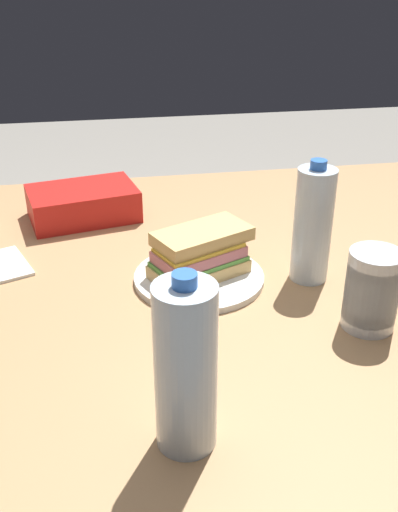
# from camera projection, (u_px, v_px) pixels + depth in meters

# --- Properties ---
(dining_table) EXTENTS (1.70, 1.09, 0.74)m
(dining_table) POSITION_uv_depth(u_px,v_px,m) (155.00, 316.00, 1.12)
(dining_table) COLOR tan
(dining_table) RESTS_ON ground_plane
(paper_plate) EXTENTS (0.24, 0.24, 0.01)m
(paper_plate) POSITION_uv_depth(u_px,v_px,m) (199.00, 277.00, 1.08)
(paper_plate) COLOR white
(paper_plate) RESTS_ON dining_table
(sandwich) EXTENTS (0.20, 0.16, 0.08)m
(sandwich) POSITION_uv_depth(u_px,v_px,m) (200.00, 254.00, 1.06)
(sandwich) COLOR #DBB26B
(sandwich) RESTS_ON paper_plate
(chip_bag) EXTENTS (0.26, 0.19, 0.07)m
(chip_bag) POSITION_uv_depth(u_px,v_px,m) (83.00, 203.00, 1.31)
(chip_bag) COLOR red
(chip_bag) RESTS_ON dining_table
(water_bottle_tall) EXTENTS (0.07, 0.07, 0.23)m
(water_bottle_tall) POSITION_uv_depth(u_px,v_px,m) (183.00, 368.00, 0.68)
(water_bottle_tall) COLOR silver
(water_bottle_tall) RESTS_ON dining_table
(plastic_cup_stack) EXTENTS (0.08, 0.08, 0.13)m
(plastic_cup_stack) POSITION_uv_depth(u_px,v_px,m) (372.00, 290.00, 0.92)
(plastic_cup_stack) COLOR silver
(plastic_cup_stack) RESTS_ON dining_table
(water_bottle_spare) EXTENTS (0.07, 0.07, 0.22)m
(water_bottle_spare) POSITION_uv_depth(u_px,v_px,m) (313.00, 225.00, 1.04)
(water_bottle_spare) COLOR silver
(water_bottle_spare) RESTS_ON dining_table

